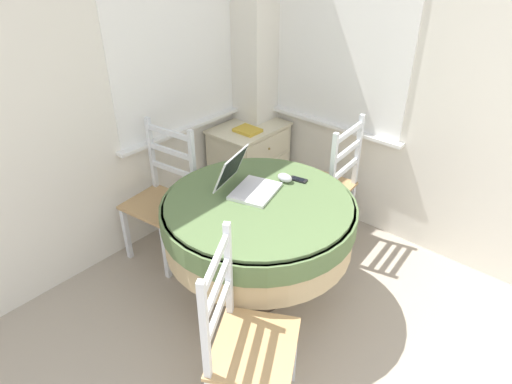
{
  "coord_description": "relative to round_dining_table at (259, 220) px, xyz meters",
  "views": [
    {
      "loc": [
        -0.51,
        0.22,
        2.15
      ],
      "look_at": [
        1.34,
        1.83,
        0.66
      ],
      "focal_mm": 32.0,
      "sensor_mm": 36.0,
      "label": 1
    }
  ],
  "objects": [
    {
      "name": "dining_chair_near_right_window",
      "position": [
        0.81,
        0.03,
        -0.13
      ],
      "size": [
        0.47,
        0.42,
        0.98
      ],
      "color": "tan",
      "rests_on": "ground_plane"
    },
    {
      "name": "dining_chair_camera_near",
      "position": [
        -0.64,
        -0.47,
        -0.13
      ],
      "size": [
        0.57,
        0.55,
        0.98
      ],
      "color": "tan",
      "rests_on": "ground_plane"
    },
    {
      "name": "corner_cabinet",
      "position": [
        0.86,
        0.84,
        -0.25
      ],
      "size": [
        0.62,
        0.44,
        0.69
      ],
      "color": "beige",
      "rests_on": "ground_plane"
    },
    {
      "name": "dining_chair_near_back_window",
      "position": [
        -0.09,
        0.8,
        -0.13
      ],
      "size": [
        0.43,
        0.48,
        0.98
      ],
      "color": "tan",
      "rests_on": "ground_plane"
    },
    {
      "name": "cell_phone",
      "position": [
        0.34,
        -0.03,
        0.14
      ],
      "size": [
        0.07,
        0.12,
        0.01
      ],
      "color": "black",
      "rests_on": "round_dining_table"
    },
    {
      "name": "corner_room_shell",
      "position": [
        0.2,
        0.1,
        0.68
      ],
      "size": [
        4.64,
        4.62,
        2.55
      ],
      "color": "white",
      "rests_on": "ground_plane"
    },
    {
      "name": "laptop",
      "position": [
        0.04,
        0.13,
        0.19
      ],
      "size": [
        0.37,
        0.39,
        0.23
      ],
      "color": "white",
      "rests_on": "round_dining_table"
    },
    {
      "name": "book_on_cabinet",
      "position": [
        0.78,
        0.78,
        0.1
      ],
      "size": [
        0.16,
        0.19,
        0.02
      ],
      "color": "gold",
      "rests_on": "corner_cabinet"
    },
    {
      "name": "computer_mouse",
      "position": [
        0.28,
        0.02,
        0.16
      ],
      "size": [
        0.07,
        0.1,
        0.05
      ],
      "color": "silver",
      "rests_on": "round_dining_table"
    },
    {
      "name": "round_dining_table",
      "position": [
        0.0,
        0.0,
        0.0
      ],
      "size": [
        1.15,
        1.15,
        0.73
      ],
      "color": "#4C3D2D",
      "rests_on": "ground_plane"
    }
  ]
}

